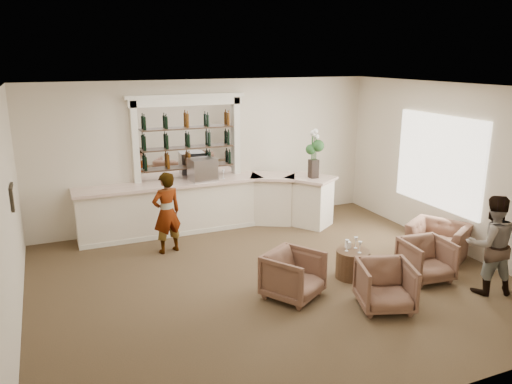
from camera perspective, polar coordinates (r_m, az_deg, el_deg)
ground at (r=8.85m, az=1.90°, el=-10.09°), size 8.00×8.00×0.00m
room_shell at (r=8.83m, az=1.04°, el=5.82°), size 8.04×7.02×3.32m
bar_counter at (r=11.21m, az=-5.31°, el=-1.47°), size 5.72×1.80×1.14m
back_bar_alcove at (r=11.18m, az=-7.81°, el=6.09°), size 2.64×0.25×3.00m
cocktail_table at (r=9.05m, az=10.98°, el=-8.06°), size 0.59×0.59×0.50m
sommelier at (r=9.95m, az=-10.17°, el=-2.35°), size 0.67×0.53×1.64m
guest at (r=8.99m, az=25.25°, el=-5.47°), size 0.97×0.87×1.66m
armchair_left at (r=8.16m, az=4.28°, el=-9.46°), size 1.14×1.14×0.76m
armchair_center at (r=8.06m, az=14.55°, el=-10.35°), size 1.02×1.03×0.74m
armchair_right at (r=9.26m, az=18.88°, el=-7.32°), size 0.85×0.87×0.72m
armchair_far at (r=10.32m, az=20.07°, el=-5.22°), size 1.32×1.36×0.68m
espresso_machine at (r=11.02m, az=-6.14°, el=2.58°), size 0.60×0.51×0.49m
flower_vase at (r=11.19m, az=6.65°, el=4.72°), size 0.29×0.29×1.10m
wine_glass_bar_left at (r=11.17m, az=-3.75°, el=2.08°), size 0.07×0.07×0.21m
wine_glass_bar_right at (r=11.03m, az=-5.55°, el=1.87°), size 0.07×0.07×0.21m
wine_glass_tbl_a at (r=8.87m, az=10.34°, el=-6.02°), size 0.07×0.07×0.21m
wine_glass_tbl_b at (r=9.03m, az=11.34°, el=-5.70°), size 0.07×0.07×0.21m
wine_glass_tbl_c at (r=8.84m, az=11.78°, el=-6.20°), size 0.07×0.07×0.21m
napkin_holder at (r=9.03m, az=10.48°, el=-5.96°), size 0.08×0.08×0.12m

